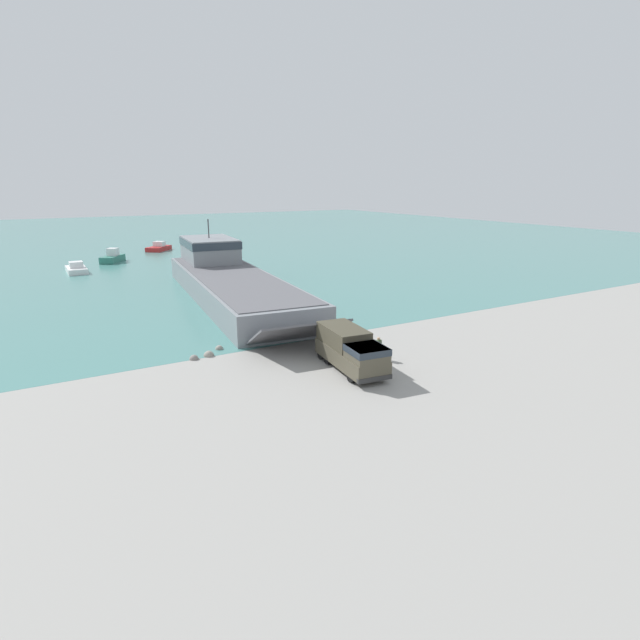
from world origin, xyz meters
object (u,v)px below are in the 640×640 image
(soldier_on_ramp, at_px, (378,347))
(moored_boat_b, at_px, (113,258))
(military_truck, at_px, (351,349))
(moored_boat_a, at_px, (76,269))
(landing_craft, at_px, (228,277))
(moored_boat_c, at_px, (159,248))
(mooring_bollard, at_px, (351,331))

(soldier_on_ramp, relative_size, moored_boat_b, 0.31)
(military_truck, bearing_deg, soldier_on_ramp, 109.50)
(moored_boat_a, distance_m, moored_boat_b, 9.97)
(landing_craft, height_order, moored_boat_c, landing_craft)
(moored_boat_a, relative_size, mooring_bollard, 6.35)
(landing_craft, relative_size, moored_boat_a, 6.92)
(soldier_on_ramp, bearing_deg, mooring_bollard, -19.12)
(moored_boat_a, bearing_deg, mooring_bollard, -70.78)
(moored_boat_b, relative_size, moored_boat_c, 0.94)
(soldier_on_ramp, xyz_separation_m, moored_boat_c, (0.28, 70.93, -0.40))
(soldier_on_ramp, height_order, moored_boat_a, soldier_on_ramp)
(moored_boat_a, bearing_deg, military_truck, -77.34)
(landing_craft, height_order, moored_boat_b, landing_craft)
(military_truck, bearing_deg, moored_boat_c, -175.99)
(moored_boat_b, height_order, mooring_bollard, moored_boat_b)
(moored_boat_c, bearing_deg, mooring_bollard, 132.33)
(moored_boat_b, bearing_deg, mooring_bollard, 133.74)
(moored_boat_b, bearing_deg, moored_boat_a, 84.77)
(moored_boat_b, xyz_separation_m, moored_boat_c, (9.92, 11.27, -0.17))
(landing_craft, distance_m, moored_boat_c, 44.43)
(military_truck, distance_m, moored_boat_c, 71.66)
(moored_boat_a, xyz_separation_m, moored_boat_b, (6.06, 7.92, 0.20))
(military_truck, xyz_separation_m, moored_boat_b, (-6.79, 60.32, -0.68))
(moored_boat_a, bearing_deg, soldier_on_ramp, -74.24)
(moored_boat_a, height_order, moored_boat_b, moored_boat_b)
(landing_craft, distance_m, moored_boat_a, 28.79)
(military_truck, height_order, soldier_on_ramp, military_truck)
(landing_craft, height_order, moored_boat_a, landing_craft)
(moored_boat_c, bearing_deg, moored_boat_a, 91.59)
(moored_boat_a, relative_size, moored_boat_b, 1.04)
(landing_craft, bearing_deg, military_truck, -86.30)
(soldier_on_ramp, height_order, mooring_bollard, soldier_on_ramp)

